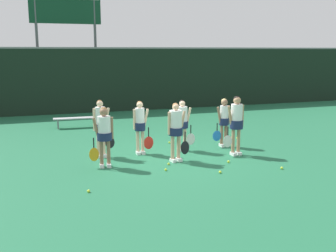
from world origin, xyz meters
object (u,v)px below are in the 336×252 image
object	(u,v)px
tennis_ball_3	(220,172)
tennis_ball_6	(166,170)
player_4	(140,124)
tennis_ball_0	(237,138)
tennis_ball_1	(282,168)
scoreboard	(66,19)
tennis_ball_4	(89,191)
player_6	(224,119)
player_1	(176,127)
tennis_ball_7	(229,162)
player_5	(182,121)
bench_courtside	(79,119)
player_3	(101,124)
tennis_ball_5	(169,164)
player_2	(236,120)
player_0	(104,132)
tennis_ball_2	(169,142)

from	to	relation	value
tennis_ball_3	tennis_ball_6	xyz separation A→B (m)	(-1.28, 0.66, -0.00)
player_4	tennis_ball_0	bearing A→B (deg)	16.62
tennis_ball_1	tennis_ball_0	bearing A→B (deg)	79.70
scoreboard	tennis_ball_4	distance (m)	13.97
player_6	tennis_ball_0	xyz separation A→B (m)	(0.99, 0.85, -0.90)
player_1	tennis_ball_7	xyz separation A→B (m)	(1.36, -0.65, -0.97)
scoreboard	player_5	distance (m)	11.25
tennis_ball_0	tennis_ball_3	size ratio (longest dim) A/B	0.96
bench_courtside	player_4	xyz separation A→B (m)	(1.33, -4.94, 0.58)
player_3	tennis_ball_5	size ratio (longest dim) A/B	26.06
player_3	tennis_ball_4	xyz separation A→B (m)	(-0.78, -2.93, -0.97)
tennis_ball_0	player_2	bearing A→B (deg)	-120.24
bench_courtside	player_6	size ratio (longest dim) A/B	1.29
player_1	tennis_ball_3	size ratio (longest dim) A/B	24.41
player_1	tennis_ball_3	xyz separation A→B (m)	(0.71, -1.45, -0.97)
bench_courtside	tennis_ball_5	size ratio (longest dim) A/B	31.23
tennis_ball_3	tennis_ball_7	distance (m)	1.03
player_0	player_6	distance (m)	4.28
player_4	tennis_ball_4	world-z (taller)	player_4
player_5	tennis_ball_3	xyz separation A→B (m)	(0.09, -2.54, -0.91)
scoreboard	player_6	size ratio (longest dim) A/B	3.78
player_3	player_0	bearing A→B (deg)	-97.03
scoreboard	tennis_ball_2	distance (m)	10.64
player_4	player_6	world-z (taller)	player_4
player_5	player_3	bearing A→B (deg)	-176.89
player_1	player_2	world-z (taller)	player_2
player_4	player_0	bearing A→B (deg)	-138.20
scoreboard	tennis_ball_7	xyz separation A→B (m)	(3.33, -12.02, -4.70)
player_5	tennis_ball_2	size ratio (longest dim) A/B	24.85
player_1	player_6	bearing A→B (deg)	21.46
tennis_ball_2	tennis_ball_4	size ratio (longest dim) A/B	0.95
tennis_ball_4	tennis_ball_7	xyz separation A→B (m)	(4.09, 1.12, 0.00)
scoreboard	tennis_ball_1	world-z (taller)	scoreboard
tennis_ball_6	player_4	bearing A→B (deg)	95.30
bench_courtside	player_4	size ratio (longest dim) A/B	1.26
tennis_ball_0	tennis_ball_3	bearing A→B (deg)	-124.62
tennis_ball_1	tennis_ball_2	xyz separation A→B (m)	(-1.89, 3.82, -0.00)
scoreboard	player_3	bearing A→B (deg)	-89.87
player_5	tennis_ball_0	world-z (taller)	player_5
player_2	player_6	world-z (taller)	player_2
player_1	tennis_ball_0	size ratio (longest dim) A/B	25.54
player_3	tennis_ball_7	bearing A→B (deg)	-31.36
player_2	tennis_ball_2	distance (m)	2.73
player_2	scoreboard	bearing A→B (deg)	106.66
tennis_ball_3	tennis_ball_6	distance (m)	1.44
scoreboard	player_4	size ratio (longest dim) A/B	3.69
player_4	tennis_ball_1	distance (m)	4.33
player_0	tennis_ball_7	bearing A→B (deg)	-6.19
player_1	player_5	xyz separation A→B (m)	(0.62, 1.09, -0.05)
tennis_ball_0	tennis_ball_2	distance (m)	2.56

